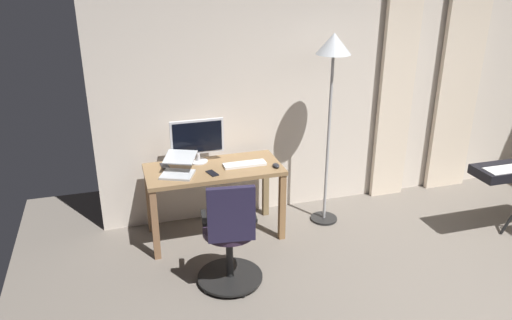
{
  "coord_description": "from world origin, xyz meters",
  "views": [
    {
      "loc": [
        2.6,
        2.04,
        2.58
      ],
      "look_at": [
        1.48,
        -1.65,
        1.01
      ],
      "focal_mm": 34.93,
      "sensor_mm": 36.0,
      "label": 1
    }
  ],
  "objects_px": {
    "laptop": "(179,168)",
    "cell_phone_by_monitor": "(165,166)",
    "computer_mouse": "(276,165)",
    "computer_keyboard": "(245,164)",
    "computer_monitor": "(197,139)",
    "office_chair": "(230,239)",
    "cell_phone_face_up": "(212,173)",
    "floor_lamp": "(333,65)",
    "desk": "(214,178)"
  },
  "relations": [
    {
      "from": "computer_keyboard",
      "to": "laptop",
      "type": "xyz_separation_m",
      "value": [
        0.64,
        0.01,
        0.04
      ]
    },
    {
      "from": "desk",
      "to": "computer_monitor",
      "type": "bearing_deg",
      "value": -58.59
    },
    {
      "from": "office_chair",
      "to": "computer_mouse",
      "type": "bearing_deg",
      "value": 55.2
    },
    {
      "from": "computer_monitor",
      "to": "floor_lamp",
      "type": "bearing_deg",
      "value": 170.34
    },
    {
      "from": "computer_monitor",
      "to": "computer_mouse",
      "type": "xyz_separation_m",
      "value": [
        -0.68,
        0.35,
        -0.22
      ]
    },
    {
      "from": "office_chair",
      "to": "cell_phone_by_monitor",
      "type": "bearing_deg",
      "value": 118.1
    },
    {
      "from": "computer_monitor",
      "to": "floor_lamp",
      "type": "distance_m",
      "value": 1.46
    },
    {
      "from": "desk",
      "to": "computer_mouse",
      "type": "bearing_deg",
      "value": 163.85
    },
    {
      "from": "office_chair",
      "to": "computer_keyboard",
      "type": "distance_m",
      "value": 0.94
    },
    {
      "from": "computer_keyboard",
      "to": "floor_lamp",
      "type": "distance_m",
      "value": 1.26
    },
    {
      "from": "computer_monitor",
      "to": "computer_keyboard",
      "type": "xyz_separation_m",
      "value": [
        -0.41,
        0.22,
        -0.23
      ]
    },
    {
      "from": "computer_monitor",
      "to": "computer_mouse",
      "type": "distance_m",
      "value": 0.8
    },
    {
      "from": "computer_monitor",
      "to": "cell_phone_by_monitor",
      "type": "relative_size",
      "value": 3.58
    },
    {
      "from": "desk",
      "to": "cell_phone_face_up",
      "type": "xyz_separation_m",
      "value": [
        0.04,
        0.14,
        0.11
      ]
    },
    {
      "from": "floor_lamp",
      "to": "computer_monitor",
      "type": "bearing_deg",
      "value": -9.66
    },
    {
      "from": "laptop",
      "to": "desk",
      "type": "bearing_deg",
      "value": -147.48
    },
    {
      "from": "cell_phone_face_up",
      "to": "cell_phone_by_monitor",
      "type": "height_order",
      "value": "same"
    },
    {
      "from": "laptop",
      "to": "floor_lamp",
      "type": "xyz_separation_m",
      "value": [
        -1.5,
        -0.01,
        0.86
      ]
    },
    {
      "from": "desk",
      "to": "floor_lamp",
      "type": "relative_size",
      "value": 0.67
    },
    {
      "from": "office_chair",
      "to": "cell_phone_face_up",
      "type": "xyz_separation_m",
      "value": [
        -0.02,
        -0.72,
        0.29
      ]
    },
    {
      "from": "computer_mouse",
      "to": "desk",
      "type": "bearing_deg",
      "value": -16.15
    },
    {
      "from": "office_chair",
      "to": "computer_mouse",
      "type": "relative_size",
      "value": 9.8
    },
    {
      "from": "computer_keyboard",
      "to": "cell_phone_face_up",
      "type": "relative_size",
      "value": 2.86
    },
    {
      "from": "computer_mouse",
      "to": "computer_keyboard",
      "type": "bearing_deg",
      "value": -25.42
    },
    {
      "from": "desk",
      "to": "cell_phone_face_up",
      "type": "distance_m",
      "value": 0.19
    },
    {
      "from": "office_chair",
      "to": "laptop",
      "type": "height_order",
      "value": "office_chair"
    },
    {
      "from": "cell_phone_face_up",
      "to": "cell_phone_by_monitor",
      "type": "relative_size",
      "value": 1.0
    },
    {
      "from": "laptop",
      "to": "computer_keyboard",
      "type": "bearing_deg",
      "value": -154.51
    },
    {
      "from": "office_chair",
      "to": "laptop",
      "type": "xyz_separation_m",
      "value": [
        0.28,
        -0.81,
        0.34
      ]
    },
    {
      "from": "office_chair",
      "to": "cell_phone_face_up",
      "type": "height_order",
      "value": "office_chair"
    },
    {
      "from": "laptop",
      "to": "cell_phone_by_monitor",
      "type": "relative_size",
      "value": 3.05
    },
    {
      "from": "cell_phone_face_up",
      "to": "desk",
      "type": "bearing_deg",
      "value": -123.16
    },
    {
      "from": "cell_phone_by_monitor",
      "to": "computer_monitor",
      "type": "bearing_deg",
      "value": 177.09
    },
    {
      "from": "office_chair",
      "to": "computer_monitor",
      "type": "bearing_deg",
      "value": 100.51
    },
    {
      "from": "desk",
      "to": "cell_phone_by_monitor",
      "type": "relative_size",
      "value": 9.0
    },
    {
      "from": "cell_phone_face_up",
      "to": "floor_lamp",
      "type": "distance_m",
      "value": 1.52
    },
    {
      "from": "desk",
      "to": "floor_lamp",
      "type": "height_order",
      "value": "floor_lamp"
    },
    {
      "from": "desk",
      "to": "floor_lamp",
      "type": "bearing_deg",
      "value": 178.29
    },
    {
      "from": "computer_keyboard",
      "to": "cell_phone_by_monitor",
      "type": "bearing_deg",
      "value": -15.33
    },
    {
      "from": "office_chair",
      "to": "floor_lamp",
      "type": "bearing_deg",
      "value": 41.48
    },
    {
      "from": "laptop",
      "to": "computer_mouse",
      "type": "bearing_deg",
      "value": -163.05
    },
    {
      "from": "laptop",
      "to": "cell_phone_face_up",
      "type": "distance_m",
      "value": 0.31
    },
    {
      "from": "computer_monitor",
      "to": "desk",
      "type": "bearing_deg",
      "value": 121.41
    },
    {
      "from": "computer_monitor",
      "to": "floor_lamp",
      "type": "relative_size",
      "value": 0.26
    },
    {
      "from": "computer_mouse",
      "to": "cell_phone_by_monitor",
      "type": "height_order",
      "value": "computer_mouse"
    },
    {
      "from": "computer_keyboard",
      "to": "desk",
      "type": "bearing_deg",
      "value": -6.77
    },
    {
      "from": "laptop",
      "to": "computer_mouse",
      "type": "xyz_separation_m",
      "value": [
        -0.91,
        0.12,
        -0.04
      ]
    },
    {
      "from": "office_chair",
      "to": "laptop",
      "type": "distance_m",
      "value": 0.92
    },
    {
      "from": "desk",
      "to": "computer_monitor",
      "type": "height_order",
      "value": "computer_monitor"
    },
    {
      "from": "office_chair",
      "to": "cell_phone_by_monitor",
      "type": "xyz_separation_m",
      "value": [
        0.38,
        -1.02,
        0.29
      ]
    }
  ]
}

